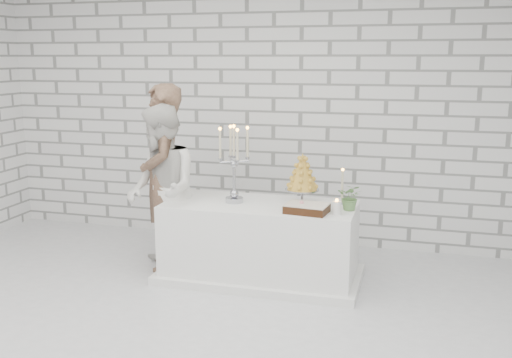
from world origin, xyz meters
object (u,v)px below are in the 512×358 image
groom (163,178)px  bride (162,190)px  candelabra (234,164)px  cake_table (260,242)px  croquembouche (302,179)px

groom → bride: bearing=-6.6°
bride → candelabra: bearing=58.5°
cake_table → candelabra: bearing=-175.6°
groom → candelabra: (0.77, -0.09, 0.19)m
bride → croquembouche: 1.37m
cake_table → bride: size_ratio=1.07×
bride → croquembouche: bride is taller
cake_table → bride: bride is taller
bride → croquembouche: bearing=59.1°
cake_table → croquembouche: bearing=8.4°
cake_table → croquembouche: croquembouche is taller
candelabra → bride: bearing=-174.3°
groom → croquembouche: bearing=63.3°
cake_table → groom: bearing=176.0°
groom → candelabra: 0.80m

